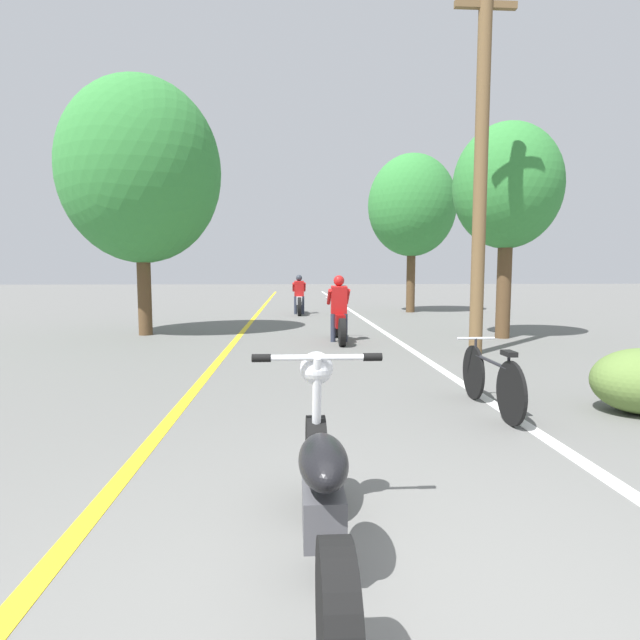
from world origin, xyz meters
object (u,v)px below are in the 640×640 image
at_px(roadside_tree_right_far, 412,206).
at_px(motorcycle_rider_far, 299,299).
at_px(utility_pole, 481,163).
at_px(motorcycle_foreground, 323,494).
at_px(roadside_tree_left, 140,172).
at_px(motorcycle_rider_lead, 339,317).
at_px(bicycle_parked, 491,379).
at_px(roadside_tree_right_near, 507,188).

relative_size(roadside_tree_right_far, motorcycle_rider_far, 2.71).
relative_size(utility_pole, motorcycle_foreground, 3.22).
bearing_deg(roadside_tree_left, motorcycle_rider_lead, -17.11).
bearing_deg(bicycle_parked, motorcycle_rider_lead, 101.65).
relative_size(roadside_tree_right_near, motorcycle_rider_lead, 2.39).
bearing_deg(motorcycle_foreground, motorcycle_rider_far, 89.61).
relative_size(roadside_tree_right_near, motorcycle_foreground, 2.30).
distance_m(roadside_tree_right_near, motorcycle_rider_lead, 4.76).
xyz_separation_m(motorcycle_rider_far, bicycle_parked, (1.90, -12.68, -0.18)).
bearing_deg(roadside_tree_left, roadside_tree_right_near, -7.03).
bearing_deg(motorcycle_rider_far, roadside_tree_right_far, 8.26).
distance_m(roadside_tree_left, motorcycle_rider_far, 7.65).
bearing_deg(motorcycle_rider_lead, roadside_tree_right_near, 5.53).
bearing_deg(utility_pole, roadside_tree_right_near, 56.28).
relative_size(roadside_tree_right_near, bicycle_parked, 2.88).
distance_m(roadside_tree_right_far, motorcycle_rider_lead, 9.14).
height_order(utility_pole, motorcycle_rider_lead, utility_pole).
xyz_separation_m(roadside_tree_left, motorcycle_foreground, (3.67, -9.76, -3.43)).
bearing_deg(motorcycle_foreground, bicycle_parked, 54.79).
distance_m(roadside_tree_right_far, motorcycle_foreground, 17.06).
bearing_deg(roadside_tree_right_far, motorcycle_rider_lead, -113.83).
height_order(roadside_tree_right_far, motorcycle_foreground, roadside_tree_right_far).
relative_size(roadside_tree_right_far, motorcycle_foreground, 2.79).
distance_m(roadside_tree_right_near, roadside_tree_left, 8.42).
distance_m(motorcycle_foreground, bicycle_parked, 3.48).
distance_m(utility_pole, roadside_tree_left, 7.61).
relative_size(motorcycle_foreground, bicycle_parked, 1.25).
bearing_deg(roadside_tree_right_near, utility_pole, -123.72).
xyz_separation_m(roadside_tree_right_far, motorcycle_rider_lead, (-3.43, -7.77, -3.40)).
relative_size(utility_pole, roadside_tree_right_far, 1.15).
bearing_deg(utility_pole, roadside_tree_right_far, 83.69).
distance_m(motorcycle_rider_lead, bicycle_parked, 5.64).
xyz_separation_m(utility_pole, roadside_tree_right_near, (1.43, 2.13, -0.07)).
bearing_deg(motorcycle_rider_lead, bicycle_parked, -78.35).
height_order(motorcycle_foreground, bicycle_parked, motorcycle_foreground).
xyz_separation_m(roadside_tree_right_near, motorcycle_rider_far, (-4.56, 6.79, -2.85)).
bearing_deg(motorcycle_rider_far, motorcycle_rider_lead, -83.93).
bearing_deg(motorcycle_foreground, utility_pole, 63.83).
bearing_deg(utility_pole, bicycle_parked, -108.23).
height_order(roadside_tree_left, motorcycle_foreground, roadside_tree_left).
xyz_separation_m(roadside_tree_right_far, motorcycle_rider_far, (-4.19, -0.61, -3.41)).
distance_m(utility_pole, motorcycle_rider_lead, 4.15).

